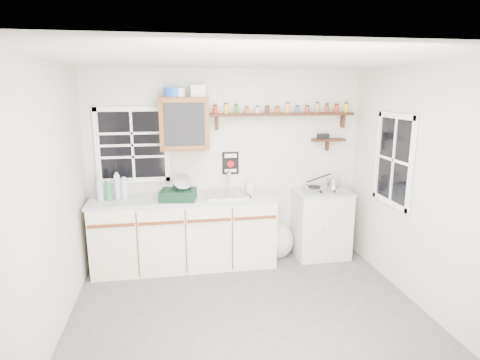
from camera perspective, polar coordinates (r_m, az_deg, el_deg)
The scene contains 18 objects.
room at distance 3.80m, azimuth 1.43°, elevation -2.35°, with size 3.64×3.24×2.54m.
main_cabinet at distance 5.21m, azimuth -7.82°, elevation -7.29°, with size 2.31×0.63×0.92m.
right_cabinet at distance 5.59m, azimuth 11.42°, elevation -6.06°, with size 0.73×0.57×0.91m.
sink at distance 5.11m, azimuth -1.96°, elevation -2.03°, with size 0.52×0.44×0.29m.
upper_cabinet at distance 5.06m, azimuth -7.95°, elevation 7.97°, with size 0.60×0.32×0.65m.
upper_cabinet_clutter at distance 5.04m, azimuth -8.20°, elevation 12.33°, with size 0.50×0.24×0.14m.
spice_shelf at distance 5.32m, azimuth 6.16°, elevation 9.41°, with size 1.91×0.18×0.35m.
secondary_shelf at distance 5.56m, azimuth 12.23°, elevation 5.67°, with size 0.45×0.16×0.24m.
warning_sign at distance 5.32m, azimuth -1.36°, elevation 2.42°, with size 0.22×0.02×0.30m.
window_back at distance 5.25m, azimuth -15.05°, elevation 4.81°, with size 0.93×0.03×0.98m.
window_right at distance 4.90m, azimuth 21.06°, elevation 2.67°, with size 0.03×0.78×1.08m.
water_bottles at distance 5.12m, azimuth -17.61°, elevation -1.17°, with size 0.36×0.11×0.33m.
dish_rack at distance 4.93m, azimuth -8.62°, elevation -1.66°, with size 0.47×0.39×0.32m.
soap_bottle at distance 5.24m, azimuth 1.28°, elevation -0.73°, with size 0.08×0.09×0.19m, color silver.
rag at distance 5.02m, azimuth 0.72°, elevation -2.34°, with size 0.14×0.12×0.02m, color maroon.
hotplate at distance 5.44m, azimuth 11.83°, elevation -1.24°, with size 0.55×0.33×0.08m.
saucepan at distance 5.47m, azimuth 13.09°, elevation -0.28°, with size 0.39×0.31×0.19m.
trash_bag at distance 5.56m, azimuth 5.19°, elevation -8.58°, with size 0.45×0.40×0.51m.
Camera 1 is at (-0.72, -3.59, 2.25)m, focal length 30.00 mm.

